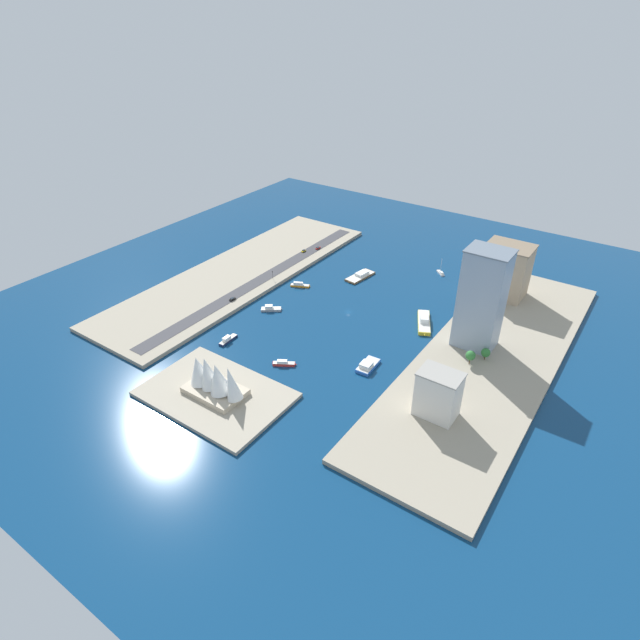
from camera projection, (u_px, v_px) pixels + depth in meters
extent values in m
plane|color=navy|center=(348.00, 312.00, 348.14)|extent=(440.00, 440.00, 0.00)
cube|color=#9E937F|center=(490.00, 359.00, 300.72)|extent=(70.00, 240.00, 2.58)
cube|color=#9E937F|center=(240.00, 273.00, 394.20)|extent=(70.00, 240.00, 2.58)
cube|color=#A89E89|center=(216.00, 394.00, 274.15)|extent=(75.89, 51.37, 2.00)
cube|color=#38383D|center=(262.00, 279.00, 383.20)|extent=(10.47, 228.00, 0.15)
cube|color=#1E284C|center=(228.00, 340.00, 318.12)|extent=(4.07, 14.01, 1.44)
cone|color=#1E284C|center=(236.00, 334.00, 323.40)|extent=(1.35, 1.35, 1.29)
cube|color=white|center=(227.00, 338.00, 316.26)|extent=(3.01, 5.34, 2.28)
cube|color=beige|center=(228.00, 339.00, 317.72)|extent=(3.90, 13.45, 0.10)
cube|color=red|center=(284.00, 364.00, 297.15)|extent=(12.51, 9.28, 1.64)
cone|color=red|center=(296.00, 364.00, 296.80)|extent=(2.02, 2.02, 1.47)
cube|color=white|center=(282.00, 362.00, 296.34)|extent=(6.14, 5.05, 1.62)
cube|color=beige|center=(284.00, 363.00, 296.69)|extent=(12.01, 8.91, 0.10)
cube|color=yellow|center=(424.00, 322.00, 334.46)|extent=(19.02, 28.26, 2.39)
cone|color=yellow|center=(424.00, 335.00, 322.20)|extent=(2.88, 2.88, 2.15)
cube|color=white|center=(424.00, 317.00, 335.10)|extent=(10.04, 13.24, 3.13)
cube|color=beige|center=(424.00, 321.00, 333.81)|extent=(18.26, 27.12, 0.10)
cube|color=white|center=(440.00, 273.00, 396.10)|extent=(8.59, 8.21, 1.18)
cone|color=white|center=(438.00, 270.00, 400.24)|extent=(1.50, 1.50, 1.06)
cube|color=white|center=(441.00, 273.00, 394.09)|extent=(3.97, 3.88, 1.16)
cube|color=beige|center=(440.00, 272.00, 395.76)|extent=(8.25, 7.88, 0.10)
cylinder|color=silver|center=(441.00, 265.00, 393.24)|extent=(0.24, 0.24, 11.19)
cube|color=#999EA3|center=(271.00, 309.00, 349.58)|extent=(13.61, 11.82, 1.52)
cone|color=#999EA3|center=(282.00, 309.00, 349.78)|extent=(1.91, 1.91, 1.36)
cube|color=white|center=(269.00, 307.00, 348.56)|extent=(6.03, 5.71, 2.21)
cube|color=beige|center=(271.00, 308.00, 349.16)|extent=(13.06, 11.34, 0.10)
cube|color=blue|center=(368.00, 366.00, 295.48)|extent=(8.69, 17.12, 1.91)
cone|color=blue|center=(375.00, 358.00, 301.90)|extent=(1.81, 1.81, 1.72)
cube|color=white|center=(366.00, 365.00, 292.59)|extent=(6.44, 6.77, 2.46)
cube|color=beige|center=(368.00, 364.00, 294.95)|extent=(8.34, 16.43, 0.10)
cube|color=orange|center=(300.00, 286.00, 378.44)|extent=(13.83, 8.90, 1.37)
cone|color=orange|center=(310.00, 286.00, 377.41)|extent=(1.64, 1.64, 1.23)
cube|color=white|center=(298.00, 283.00, 377.74)|extent=(7.13, 4.90, 2.00)
cube|color=beige|center=(300.00, 285.00, 378.06)|extent=(13.28, 8.54, 0.10)
cube|color=brown|center=(360.00, 276.00, 390.99)|extent=(12.98, 26.26, 1.43)
cone|color=brown|center=(349.00, 282.00, 382.88)|extent=(1.45, 1.45, 1.28)
cube|color=white|center=(362.00, 273.00, 391.46)|extent=(7.37, 10.92, 2.03)
cube|color=beige|center=(360.00, 275.00, 390.59)|extent=(12.46, 25.21, 0.10)
cube|color=#8C9EB2|center=(482.00, 300.00, 295.66)|extent=(23.61, 18.52, 60.00)
cube|color=slate|center=(491.00, 251.00, 279.68)|extent=(24.55, 19.26, 0.80)
cube|color=silver|center=(438.00, 395.00, 252.53)|extent=(19.86, 14.13, 24.29)
cube|color=#9D9992|center=(441.00, 374.00, 245.93)|extent=(20.65, 14.69, 0.80)
cube|color=tan|center=(506.00, 271.00, 354.50)|extent=(29.20, 23.11, 35.78)
cube|color=#7C6B55|center=(511.00, 246.00, 344.88)|extent=(30.37, 24.03, 0.80)
cylinder|color=black|center=(233.00, 298.00, 357.85)|extent=(0.28, 0.65, 0.64)
cylinder|color=black|center=(235.00, 299.00, 356.93)|extent=(0.28, 0.65, 0.64)
cylinder|color=black|center=(230.00, 300.00, 355.57)|extent=(0.28, 0.65, 0.64)
cylinder|color=black|center=(232.00, 301.00, 354.65)|extent=(0.28, 0.65, 0.64)
cube|color=black|center=(233.00, 299.00, 356.09)|extent=(2.20, 4.91, 0.82)
cube|color=#262D38|center=(232.00, 298.00, 355.56)|extent=(1.86, 2.78, 0.59)
cylinder|color=black|center=(318.00, 247.00, 430.85)|extent=(0.26, 0.64, 0.64)
cylinder|color=black|center=(320.00, 248.00, 430.05)|extent=(0.26, 0.64, 0.64)
cylinder|color=black|center=(316.00, 249.00, 428.34)|extent=(0.26, 0.64, 0.64)
cylinder|color=black|center=(318.00, 249.00, 427.54)|extent=(0.26, 0.64, 0.64)
cube|color=red|center=(318.00, 248.00, 429.05)|extent=(1.97, 5.11, 0.74)
cube|color=#262D38|center=(318.00, 247.00, 428.53)|extent=(1.71, 2.87, 0.58)
cylinder|color=black|center=(303.00, 252.00, 422.67)|extent=(0.28, 0.65, 0.64)
cylinder|color=black|center=(302.00, 252.00, 423.51)|extent=(0.28, 0.65, 0.64)
cylinder|color=black|center=(306.00, 251.00, 424.71)|extent=(0.28, 0.65, 0.64)
cylinder|color=black|center=(304.00, 250.00, 425.55)|extent=(0.28, 0.65, 0.64)
cube|color=yellow|center=(304.00, 251.00, 423.97)|extent=(2.01, 4.37, 0.74)
cube|color=#262D38|center=(304.00, 250.00, 423.76)|extent=(1.71, 2.47, 0.60)
cylinder|color=black|center=(273.00, 276.00, 382.03)|extent=(0.18, 0.18, 5.50)
cube|color=black|center=(272.00, 272.00, 380.32)|extent=(0.36, 0.36, 1.00)
sphere|color=red|center=(272.00, 271.00, 380.14)|extent=(0.24, 0.24, 0.24)
sphere|color=yellow|center=(272.00, 272.00, 380.32)|extent=(0.24, 0.24, 0.24)
sphere|color=green|center=(272.00, 272.00, 380.50)|extent=(0.24, 0.24, 0.24)
cube|color=#BCAD93|center=(215.00, 390.00, 272.83)|extent=(31.67, 20.04, 3.00)
cone|color=white|center=(231.00, 383.00, 261.06)|extent=(11.50, 8.21, 19.43)
cone|color=white|center=(218.00, 378.00, 266.06)|extent=(14.67, 11.94, 18.11)
cone|color=white|center=(208.00, 373.00, 269.39)|extent=(13.69, 10.59, 18.79)
cone|color=white|center=(199.00, 370.00, 273.29)|extent=(14.68, 12.38, 16.62)
cylinder|color=brown|center=(485.00, 358.00, 297.04)|extent=(0.50, 0.50, 2.74)
sphere|color=#2D7233|center=(486.00, 353.00, 295.23)|extent=(5.15, 5.15, 5.15)
cylinder|color=brown|center=(469.00, 361.00, 293.01)|extent=(0.50, 0.50, 3.81)
sphere|color=#2D7233|center=(471.00, 355.00, 290.85)|extent=(5.53, 5.53, 5.53)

